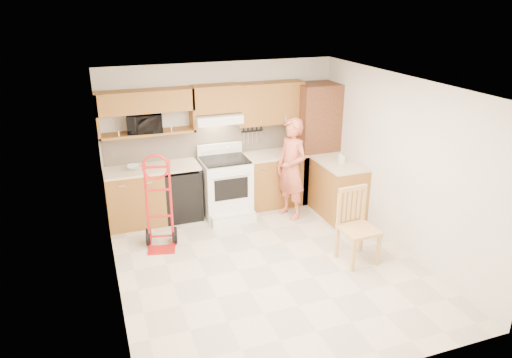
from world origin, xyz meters
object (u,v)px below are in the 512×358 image
range (226,183)px  dining_chair (359,227)px  hand_truck (159,207)px  microwave (144,123)px  person (292,169)px

range → dining_chair: range is taller
hand_truck → dining_chair: 2.85m
microwave → hand_truck: (-0.02, -1.08, -0.98)m
hand_truck → dining_chair: size_ratio=1.24×
range → person: 1.11m
hand_truck → range: bearing=44.0°
microwave → range: microwave is taller
microwave → hand_truck: 1.46m
microwave → range: (1.23, -0.30, -1.06)m
person → range: bearing=-131.4°
range → hand_truck: 1.47m
person → dining_chair: (0.28, -1.67, -0.32)m
microwave → person: (2.22, -0.74, -0.79)m
range → hand_truck: hand_truck is taller
range → hand_truck: size_ratio=0.88×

